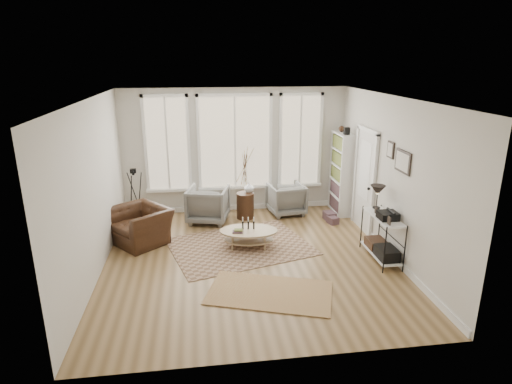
{
  "coord_description": "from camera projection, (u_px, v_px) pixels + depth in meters",
  "views": [
    {
      "loc": [
        -0.85,
        -7.05,
        3.54
      ],
      "look_at": [
        0.2,
        0.6,
        1.1
      ],
      "focal_mm": 30.0,
      "sensor_mm": 36.0,
      "label": 1
    }
  ],
  "objects": [
    {
      "name": "bay_window",
      "position": [
        235.0,
        144.0,
        9.92
      ],
      "size": [
        4.14,
        0.12,
        2.24
      ],
      "color": "beige",
      "rests_on": "ground"
    },
    {
      "name": "coffee_table",
      "position": [
        248.0,
        234.0,
        8.27
      ],
      "size": [
        1.19,
        0.83,
        0.51
      ],
      "color": "tan",
      "rests_on": "ground"
    },
    {
      "name": "vase",
      "position": [
        249.0,
        187.0,
        9.74
      ],
      "size": [
        0.23,
        0.23,
        0.23
      ],
      "primitive_type": "imported",
      "rotation": [
        0.0,
        0.0,
        -0.03
      ],
      "color": "silver",
      "rests_on": "side_table"
    },
    {
      "name": "low_shelf",
      "position": [
        382.0,
        233.0,
        7.71
      ],
      "size": [
        0.38,
        1.08,
        1.3
      ],
      "color": "white",
      "rests_on": "ground"
    },
    {
      "name": "tripod_camera",
      "position": [
        136.0,
        199.0,
        9.29
      ],
      "size": [
        0.45,
        0.45,
        1.27
      ],
      "color": "black",
      "rests_on": "ground"
    },
    {
      "name": "accent_chair",
      "position": [
        140.0,
        225.0,
        8.48
      ],
      "size": [
        1.45,
        1.43,
        0.71
      ],
      "primitive_type": "imported",
      "rotation": [
        0.0,
        0.0,
        -0.86
      ],
      "color": "#371F12",
      "rests_on": "ground"
    },
    {
      "name": "book_stack_far",
      "position": [
        333.0,
        220.0,
        9.51
      ],
      "size": [
        0.26,
        0.29,
        0.16
      ],
      "primitive_type": "cube",
      "rotation": [
        0.0,
        0.0,
        0.31
      ],
      "color": "brown",
      "rests_on": "ground"
    },
    {
      "name": "book_stack_near",
      "position": [
        330.0,
        216.0,
        9.72
      ],
      "size": [
        0.27,
        0.32,
        0.19
      ],
      "primitive_type": "cube",
      "rotation": [
        0.0,
        0.0,
        0.14
      ],
      "color": "brown",
      "rests_on": "ground"
    },
    {
      "name": "room",
      "position": [
        250.0,
        184.0,
        7.44
      ],
      "size": [
        5.5,
        5.54,
        2.9
      ],
      "color": "olive",
      "rests_on": "ground"
    },
    {
      "name": "armchair_right",
      "position": [
        286.0,
        199.0,
        10.03
      ],
      "size": [
        0.89,
        0.91,
        0.73
      ],
      "primitive_type": "imported",
      "rotation": [
        0.0,
        0.0,
        3.29
      ],
      "color": "slate",
      "rests_on": "ground"
    },
    {
      "name": "door",
      "position": [
        365.0,
        178.0,
        8.92
      ],
      "size": [
        0.09,
        1.06,
        2.22
      ],
      "color": "silver",
      "rests_on": "ground"
    },
    {
      "name": "rug_main",
      "position": [
        240.0,
        246.0,
        8.37
      ],
      "size": [
        3.02,
        2.58,
        0.01
      ],
      "primitive_type": "cube",
      "rotation": [
        0.0,
        0.0,
        0.28
      ],
      "color": "brown",
      "rests_on": "ground"
    },
    {
      "name": "side_table",
      "position": [
        245.0,
        184.0,
        9.63
      ],
      "size": [
        0.4,
        0.4,
        1.67
      ],
      "color": "#371F12",
      "rests_on": "ground"
    },
    {
      "name": "wall_art",
      "position": [
        399.0,
        158.0,
        7.35
      ],
      "size": [
        0.04,
        0.88,
        0.44
      ],
      "color": "black",
      "rests_on": "ground"
    },
    {
      "name": "armchair_left",
      "position": [
        208.0,
        204.0,
        9.55
      ],
      "size": [
        1.05,
        1.06,
        0.8
      ],
      "primitive_type": "imported",
      "rotation": [
        0.0,
        0.0,
        2.89
      ],
      "color": "slate",
      "rests_on": "ground"
    },
    {
      "name": "bookcase",
      "position": [
        341.0,
        173.0,
        9.97
      ],
      "size": [
        0.31,
        0.85,
        2.06
      ],
      "color": "white",
      "rests_on": "ground"
    },
    {
      "name": "rug_runner",
      "position": [
        270.0,
        292.0,
        6.71
      ],
      "size": [
        2.16,
        1.63,
        0.01
      ],
      "primitive_type": "cube",
      "rotation": [
        0.0,
        0.0,
        -0.33
      ],
      "color": "brown",
      "rests_on": "ground"
    }
  ]
}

